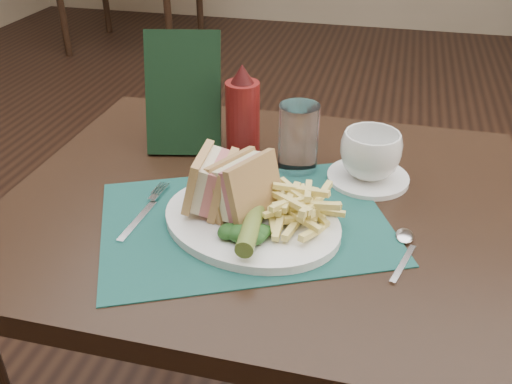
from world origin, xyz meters
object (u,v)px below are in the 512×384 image
at_px(sandwich_half_b, 236,182).
at_px(drinking_glass, 298,138).
at_px(sandwich_half_a, 198,180).
at_px(table_main, 264,348).
at_px(check_presenter, 183,93).
at_px(placemat, 245,222).
at_px(ketchup_bottle, 243,111).
at_px(saucer, 368,178).
at_px(plate, 252,221).
at_px(coffee_cup, 370,155).

distance_m(sandwich_half_b, drinking_glass, 0.20).
bearing_deg(sandwich_half_a, table_main, 37.26).
xyz_separation_m(sandwich_half_b, check_presenter, (-0.17, 0.23, 0.05)).
bearing_deg(placemat, ketchup_bottle, 105.78).
distance_m(saucer, check_presenter, 0.39).
bearing_deg(plate, coffee_cup, 68.26).
xyz_separation_m(plate, ketchup_bottle, (-0.08, 0.24, 0.08)).
xyz_separation_m(placemat, sandwich_half_b, (-0.02, 0.01, 0.07)).
height_order(placemat, ketchup_bottle, ketchup_bottle).
relative_size(table_main, ketchup_bottle, 4.84).
xyz_separation_m(coffee_cup, drinking_glass, (-0.13, 0.01, 0.01)).
height_order(plate, saucer, plate).
height_order(saucer, check_presenter, check_presenter).
relative_size(sandwich_half_a, sandwich_half_b, 0.95).
bearing_deg(table_main, coffee_cup, 31.19).
bearing_deg(sandwich_half_a, drinking_glass, 52.83).
xyz_separation_m(plate, sandwich_half_b, (-0.03, 0.02, 0.06)).
bearing_deg(placemat, coffee_cup, 45.60).
xyz_separation_m(coffee_cup, ketchup_bottle, (-0.25, 0.05, 0.04)).
height_order(table_main, plate, plate).
xyz_separation_m(plate, coffee_cup, (0.17, 0.20, 0.04)).
distance_m(sandwich_half_b, coffee_cup, 0.27).
xyz_separation_m(drinking_glass, check_presenter, (-0.24, 0.04, 0.05)).
xyz_separation_m(placemat, plate, (0.01, -0.01, 0.01)).
bearing_deg(check_presenter, placemat, -64.24).
xyz_separation_m(placemat, check_presenter, (-0.19, 0.24, 0.12)).
bearing_deg(plate, sandwich_half_a, -168.01).
bearing_deg(check_presenter, drinking_glass, -21.19).
distance_m(table_main, check_presenter, 0.55).
height_order(sandwich_half_b, drinking_glass, drinking_glass).
distance_m(table_main, drinking_glass, 0.46).
bearing_deg(coffee_cup, table_main, -148.81).
bearing_deg(sandwich_half_b, check_presenter, 154.54).
relative_size(sandwich_half_b, ketchup_bottle, 0.56).
height_order(drinking_glass, check_presenter, check_presenter).
distance_m(saucer, drinking_glass, 0.15).
relative_size(placemat, plate, 1.54).
distance_m(plate, ketchup_bottle, 0.27).
bearing_deg(saucer, sandwich_half_b, -138.13).
bearing_deg(ketchup_bottle, plate, -71.81).
bearing_deg(coffee_cup, saucer, 0.00).
bearing_deg(coffee_cup, plate, -131.12).
xyz_separation_m(plate, drinking_glass, (0.04, 0.21, 0.06)).
relative_size(plate, ketchup_bottle, 1.61).
distance_m(placemat, coffee_cup, 0.27).
height_order(plate, drinking_glass, drinking_glass).
relative_size(placemat, coffee_cup, 4.22).
bearing_deg(plate, drinking_glass, 99.31).
bearing_deg(plate, saucer, 68.26).
bearing_deg(saucer, sandwich_half_a, -145.04).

